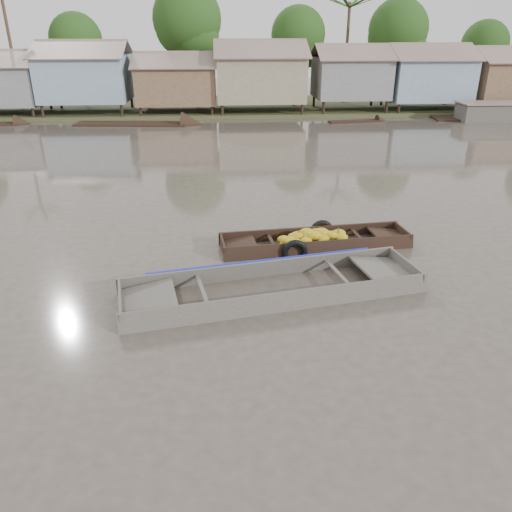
{
  "coord_description": "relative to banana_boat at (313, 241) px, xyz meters",
  "views": [
    {
      "loc": [
        -0.55,
        -10.51,
        6.09
      ],
      "look_at": [
        0.24,
        1.02,
        0.8
      ],
      "focal_mm": 35.0,
      "sensor_mm": 36.0,
      "label": 1
    }
  ],
  "objects": [
    {
      "name": "ground",
      "position": [
        -2.13,
        -3.35,
        -0.17
      ],
      "size": [
        120.0,
        120.0,
        0.0
      ],
      "primitive_type": "plane",
      "color": "#473E36",
      "rests_on": "ground"
    },
    {
      "name": "banana_boat",
      "position": [
        0.0,
        0.0,
        0.0
      ],
      "size": [
        5.91,
        2.0,
        0.83
      ],
      "rotation": [
        0.0,
        0.0,
        0.11
      ],
      "color": "black",
      "rests_on": "ground"
    },
    {
      "name": "riverbank",
      "position": [
        0.9,
        28.51,
        2.9
      ],
      "size": [
        120.0,
        12.47,
        10.22
      ],
      "color": "#384723",
      "rests_on": "ground"
    },
    {
      "name": "viewer_boat",
      "position": [
        -1.49,
        -2.83,
        -0.11
      ],
      "size": [
        7.83,
        3.4,
        0.61
      ],
      "rotation": [
        0.0,
        0.0,
        0.19
      ],
      "color": "#453F3A",
      "rests_on": "ground"
    },
    {
      "name": "distant_boats",
      "position": [
        9.97,
        21.06,
        0.03
      ],
      "size": [
        45.5,
        14.2,
        1.38
      ],
      "color": "black",
      "rests_on": "ground"
    }
  ]
}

